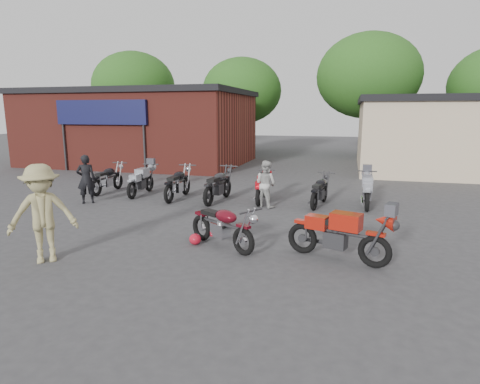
% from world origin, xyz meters
% --- Properties ---
extents(ground, '(90.00, 90.00, 0.00)m').
position_xyz_m(ground, '(0.00, 0.00, 0.00)').
color(ground, '#37373A').
extents(brick_building, '(12.00, 8.00, 4.00)m').
position_xyz_m(brick_building, '(-9.00, 14.00, 2.00)').
color(brick_building, maroon).
rests_on(brick_building, ground).
extents(stucco_building, '(10.00, 8.00, 3.50)m').
position_xyz_m(stucco_building, '(8.50, 15.00, 1.75)').
color(stucco_building, '#C3AB8B').
rests_on(stucco_building, ground).
extents(tree_0, '(6.56, 6.56, 8.20)m').
position_xyz_m(tree_0, '(-14.00, 22.00, 4.10)').
color(tree_0, '#214A13').
rests_on(tree_0, ground).
extents(tree_1, '(5.92, 5.92, 7.40)m').
position_xyz_m(tree_1, '(-5.00, 22.00, 3.70)').
color(tree_1, '#214A13').
rests_on(tree_1, ground).
extents(tree_2, '(7.04, 7.04, 8.80)m').
position_xyz_m(tree_2, '(4.00, 22.00, 4.40)').
color(tree_2, '#214A13').
rests_on(tree_2, ground).
extents(vintage_motorcycle, '(2.01, 1.57, 1.14)m').
position_xyz_m(vintage_motorcycle, '(0.35, 0.35, 0.57)').
color(vintage_motorcycle, '#540A15').
rests_on(vintage_motorcycle, ground).
extents(sportbike, '(2.22, 1.32, 1.22)m').
position_xyz_m(sportbike, '(2.88, 0.22, 0.61)').
color(sportbike, red).
rests_on(sportbike, ground).
extents(helmet, '(0.37, 0.37, 0.26)m').
position_xyz_m(helmet, '(-0.32, 0.40, 0.13)').
color(helmet, '#AB1223').
rests_on(helmet, ground).
extents(person_dark, '(0.71, 0.65, 1.63)m').
position_xyz_m(person_dark, '(-5.40, 3.48, 0.82)').
color(person_dark, black).
rests_on(person_dark, ground).
extents(person_light, '(0.91, 0.84, 1.50)m').
position_xyz_m(person_light, '(0.47, 4.54, 0.75)').
color(person_light, '#B4B5B0').
rests_on(person_light, ground).
extents(person_tan, '(1.47, 1.39, 2.00)m').
position_xyz_m(person_tan, '(-2.87, -1.38, 1.00)').
color(person_tan, tan).
rests_on(person_tan, ground).
extents(row_bike_0, '(0.68, 2.01, 1.16)m').
position_xyz_m(row_bike_0, '(-5.79, 5.31, 0.58)').
color(row_bike_0, black).
rests_on(row_bike_0, ground).
extents(row_bike_1, '(0.78, 2.04, 1.16)m').
position_xyz_m(row_bike_1, '(-4.33, 5.20, 0.58)').
color(row_bike_1, '#9BA0A9').
rests_on(row_bike_1, ground).
extents(row_bike_2, '(0.74, 2.11, 1.21)m').
position_xyz_m(row_bike_2, '(-2.75, 4.94, 0.61)').
color(row_bike_2, black).
rests_on(row_bike_2, ground).
extents(row_bike_3, '(0.88, 2.19, 1.24)m').
position_xyz_m(row_bike_3, '(-1.25, 4.91, 0.62)').
color(row_bike_3, black).
rests_on(row_bike_3, ground).
extents(row_bike_4, '(0.69, 1.90, 1.09)m').
position_xyz_m(row_bike_4, '(0.21, 5.25, 0.55)').
color(row_bike_4, red).
rests_on(row_bike_4, ground).
extents(row_bike_5, '(0.92, 1.96, 1.09)m').
position_xyz_m(row_bike_5, '(2.14, 5.15, 0.55)').
color(row_bike_5, black).
rests_on(row_bike_5, ground).
extents(row_bike_6, '(0.68, 2.00, 1.16)m').
position_xyz_m(row_bike_6, '(3.61, 5.47, 0.58)').
color(row_bike_6, '#999CA6').
rests_on(row_bike_6, ground).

